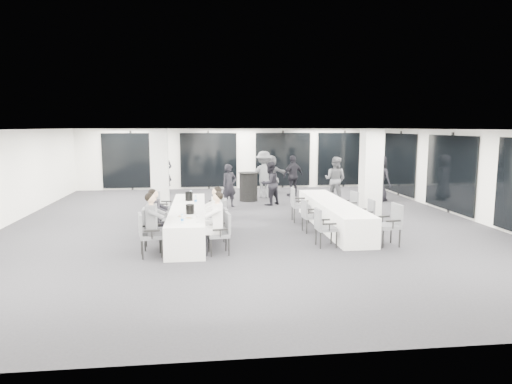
{
  "coord_description": "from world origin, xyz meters",
  "views": [
    {
      "loc": [
        -1.25,
        -13.33,
        2.88
      ],
      "look_at": [
        0.27,
        -0.2,
        0.98
      ],
      "focal_mm": 32.0,
      "sensor_mm": 36.0,
      "label": 1
    }
  ],
  "objects_px": {
    "banquet_table_main": "(188,221)",
    "chair_side_left_mid": "(308,214)",
    "chair_main_left_mid": "(155,218)",
    "standing_guest_b": "(270,181)",
    "banquet_table_side": "(333,215)",
    "chair_main_left_fourth": "(159,211)",
    "standing_guest_d": "(293,173)",
    "chair_main_right_second": "(220,224)",
    "cocktail_table": "(248,186)",
    "standing_guest_f": "(271,171)",
    "chair_main_right_near": "(222,231)",
    "chair_main_right_mid": "(220,216)",
    "ice_bucket_near": "(190,209)",
    "chair_side_right_mid": "(367,213)",
    "chair_side_right_far": "(350,204)",
    "chair_main_left_second": "(150,226)",
    "chair_main_left_far": "(162,205)",
    "standing_guest_a": "(229,183)",
    "standing_guest_g": "(165,170)",
    "standing_guest_c": "(264,171)",
    "standing_guest_h": "(335,176)",
    "chair_side_left_near": "(323,225)",
    "chair_side_right_near": "(391,222)",
    "chair_main_right_far": "(217,204)",
    "chair_main_left_near": "(147,232)",
    "chair_side_left_far": "(297,202)",
    "chair_main_right_fourth": "(218,212)",
    "standing_guest_e": "(380,175)"
  },
  "relations": [
    {
      "from": "chair_side_left_near",
      "to": "ice_bucket_near",
      "type": "distance_m",
      "value": 3.28
    },
    {
      "from": "banquet_table_main",
      "to": "chair_side_left_mid",
      "type": "relative_size",
      "value": 5.55
    },
    {
      "from": "standing_guest_a",
      "to": "standing_guest_e",
      "type": "height_order",
      "value": "standing_guest_e"
    },
    {
      "from": "chair_main_left_second",
      "to": "chair_main_left_far",
      "type": "distance_m",
      "value": 3.06
    },
    {
      "from": "chair_main_right_near",
      "to": "chair_main_right_far",
      "type": "bearing_deg",
      "value": -6.99
    },
    {
      "from": "chair_side_right_far",
      "to": "standing_guest_a",
      "type": "height_order",
      "value": "standing_guest_a"
    },
    {
      "from": "chair_main_right_second",
      "to": "chair_main_left_second",
      "type": "bearing_deg",
      "value": 91.51
    },
    {
      "from": "chair_side_right_near",
      "to": "standing_guest_b",
      "type": "relative_size",
      "value": 0.56
    },
    {
      "from": "banquet_table_side",
      "to": "chair_main_right_mid",
      "type": "distance_m",
      "value": 3.37
    },
    {
      "from": "chair_side_left_near",
      "to": "chair_side_right_mid",
      "type": "bearing_deg",
      "value": 130.52
    },
    {
      "from": "standing_guest_h",
      "to": "standing_guest_a",
      "type": "bearing_deg",
      "value": 46.8
    },
    {
      "from": "chair_main_right_near",
      "to": "chair_main_right_mid",
      "type": "xyz_separation_m",
      "value": [
        0.01,
        1.61,
        0.03
      ]
    },
    {
      "from": "chair_side_right_far",
      "to": "chair_side_left_near",
      "type": "bearing_deg",
      "value": 139.9
    },
    {
      "from": "banquet_table_main",
      "to": "chair_main_right_second",
      "type": "xyz_separation_m",
      "value": [
        0.83,
        -1.08,
        0.13
      ]
    },
    {
      "from": "chair_main_right_fourth",
      "to": "standing_guest_b",
      "type": "bearing_deg",
      "value": -34.48
    },
    {
      "from": "chair_main_right_second",
      "to": "standing_guest_f",
      "type": "height_order",
      "value": "standing_guest_f"
    },
    {
      "from": "chair_main_left_second",
      "to": "standing_guest_h",
      "type": "height_order",
      "value": "standing_guest_h"
    },
    {
      "from": "chair_main_right_mid",
      "to": "chair_main_right_far",
      "type": "distance_m",
      "value": 1.99
    },
    {
      "from": "standing_guest_d",
      "to": "chair_main_right_second",
      "type": "bearing_deg",
      "value": 38.04
    },
    {
      "from": "chair_side_right_mid",
      "to": "chair_side_right_far",
      "type": "distance_m",
      "value": 1.43
    },
    {
      "from": "banquet_table_main",
      "to": "ice_bucket_near",
      "type": "bearing_deg",
      "value": -84.66
    },
    {
      "from": "standing_guest_c",
      "to": "standing_guest_g",
      "type": "relative_size",
      "value": 1.04
    },
    {
      "from": "chair_main_left_far",
      "to": "chair_main_right_fourth",
      "type": "relative_size",
      "value": 1.01
    },
    {
      "from": "cocktail_table",
      "to": "standing_guest_f",
      "type": "relative_size",
      "value": 0.59
    },
    {
      "from": "chair_side_left_near",
      "to": "standing_guest_f",
      "type": "distance_m",
      "value": 9.11
    },
    {
      "from": "chair_main_right_fourth",
      "to": "chair_side_left_near",
      "type": "bearing_deg",
      "value": -137.66
    },
    {
      "from": "chair_main_left_near",
      "to": "standing_guest_b",
      "type": "height_order",
      "value": "standing_guest_b"
    },
    {
      "from": "chair_side_left_near",
      "to": "standing_guest_a",
      "type": "xyz_separation_m",
      "value": [
        -1.93,
        5.76,
        0.35
      ]
    },
    {
      "from": "chair_main_right_second",
      "to": "standing_guest_b",
      "type": "height_order",
      "value": "standing_guest_b"
    },
    {
      "from": "chair_main_left_near",
      "to": "ice_bucket_near",
      "type": "xyz_separation_m",
      "value": [
        0.92,
        1.06,
        0.31
      ]
    },
    {
      "from": "cocktail_table",
      "to": "chair_main_right_near",
      "type": "relative_size",
      "value": 1.18
    },
    {
      "from": "banquet_table_side",
      "to": "chair_main_left_fourth",
      "type": "relative_size",
      "value": 5.27
    },
    {
      "from": "banquet_table_main",
      "to": "standing_guest_f",
      "type": "distance_m",
      "value": 8.25
    },
    {
      "from": "standing_guest_a",
      "to": "standing_guest_b",
      "type": "relative_size",
      "value": 0.97
    },
    {
      "from": "chair_main_right_second",
      "to": "chair_side_right_far",
      "type": "relative_size",
      "value": 0.99
    },
    {
      "from": "standing_guest_b",
      "to": "standing_guest_c",
      "type": "relative_size",
      "value": 0.85
    },
    {
      "from": "chair_main_left_mid",
      "to": "standing_guest_b",
      "type": "xyz_separation_m",
      "value": [
        3.69,
        4.68,
        0.38
      ]
    },
    {
      "from": "standing_guest_d",
      "to": "standing_guest_g",
      "type": "xyz_separation_m",
      "value": [
        -5.37,
        1.46,
        0.06
      ]
    },
    {
      "from": "chair_side_left_far",
      "to": "standing_guest_a",
      "type": "xyz_separation_m",
      "value": [
        -1.92,
        2.8,
        0.29
      ]
    },
    {
      "from": "standing_guest_a",
      "to": "standing_guest_c",
      "type": "xyz_separation_m",
      "value": [
        1.54,
        2.08,
        0.19
      ]
    },
    {
      "from": "chair_main_right_mid",
      "to": "chair_main_left_mid",
      "type": "bearing_deg",
      "value": 93.23
    },
    {
      "from": "chair_main_left_far",
      "to": "standing_guest_b",
      "type": "xyz_separation_m",
      "value": [
        3.69,
        2.69,
        0.38
      ]
    },
    {
      "from": "cocktail_table",
      "to": "chair_side_left_mid",
      "type": "distance_m",
      "value": 5.64
    },
    {
      "from": "chair_main_left_mid",
      "to": "chair_main_right_mid",
      "type": "distance_m",
      "value": 1.67
    },
    {
      "from": "chair_side_left_far",
      "to": "chair_main_right_far",
      "type": "bearing_deg",
      "value": -94.2
    },
    {
      "from": "chair_main_left_near",
      "to": "standing_guest_h",
      "type": "xyz_separation_m",
      "value": [
        6.29,
        6.81,
        0.43
      ]
    },
    {
      "from": "standing_guest_a",
      "to": "chair_side_right_far",
      "type": "bearing_deg",
      "value": -64.28
    },
    {
      "from": "banquet_table_main",
      "to": "chair_main_left_near",
      "type": "height_order",
      "value": "chair_main_left_near"
    },
    {
      "from": "banquet_table_side",
      "to": "chair_main_right_second",
      "type": "relative_size",
      "value": 5.62
    },
    {
      "from": "chair_main_left_mid",
      "to": "chair_side_left_near",
      "type": "distance_m",
      "value": 4.32
    }
  ]
}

